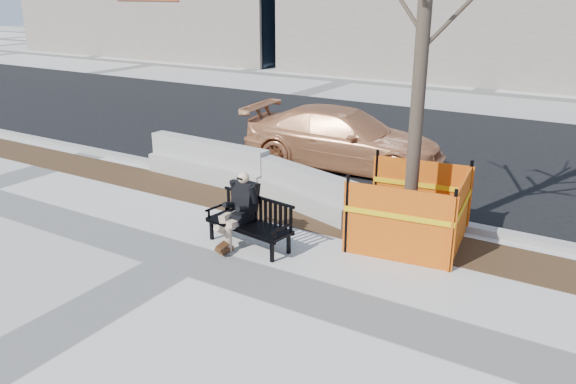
% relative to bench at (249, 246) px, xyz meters
% --- Properties ---
extents(ground, '(120.00, 120.00, 0.00)m').
position_rel_bench_xyz_m(ground, '(-0.62, -0.93, 0.00)').
color(ground, beige).
rests_on(ground, ground).
extents(mulch_strip, '(40.00, 1.20, 0.02)m').
position_rel_bench_xyz_m(mulch_strip, '(-0.62, 1.67, 0.00)').
color(mulch_strip, '#47301C').
rests_on(mulch_strip, ground).
extents(asphalt_street, '(60.00, 10.40, 0.01)m').
position_rel_bench_xyz_m(asphalt_street, '(-0.62, 7.87, 0.00)').
color(asphalt_street, black).
rests_on(asphalt_street, ground).
extents(curb, '(60.00, 0.25, 0.12)m').
position_rel_bench_xyz_m(curb, '(-0.62, 2.62, 0.06)').
color(curb, '#9E9B93').
rests_on(curb, ground).
extents(bench, '(1.65, 0.78, 0.85)m').
position_rel_bench_xyz_m(bench, '(0.00, 0.00, 0.00)').
color(bench, black).
rests_on(bench, ground).
extents(seated_man, '(0.65, 0.96, 1.25)m').
position_rel_bench_xyz_m(seated_man, '(-0.21, 0.07, 0.00)').
color(seated_man, black).
rests_on(seated_man, ground).
extents(tree_fence, '(2.98, 2.98, 6.68)m').
position_rel_bench_xyz_m(tree_fence, '(2.21, 1.58, 0.00)').
color(tree_fence, orange).
rests_on(tree_fence, ground).
extents(sedan, '(5.04, 2.42, 1.42)m').
position_rel_bench_xyz_m(sedan, '(-0.75, 5.00, 0.00)').
color(sedan, tan).
rests_on(sedan, ground).
extents(jersey_barrier_left, '(3.23, 0.79, 0.92)m').
position_rel_bench_xyz_m(jersey_barrier_left, '(-2.87, 2.47, 0.00)').
color(jersey_barrier_left, '#A6A39C').
rests_on(jersey_barrier_left, ground).
extents(jersey_barrier_right, '(2.91, 1.38, 0.82)m').
position_rel_bench_xyz_m(jersey_barrier_right, '(-0.27, 2.11, 0.00)').
color(jersey_barrier_right, '#9C9A92').
rests_on(jersey_barrier_right, ground).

